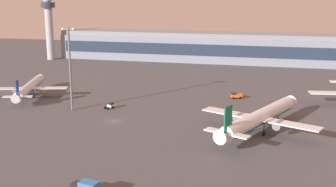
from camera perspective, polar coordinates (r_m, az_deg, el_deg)
The scene contains 8 objects.
ground_plane at distance 131.42m, azimuth -7.16°, elevation -3.66°, with size 416.00×416.00×0.00m, color #4C4C51.
terminal_building at distance 247.15m, azimuth 4.49°, elevation 6.21°, with size 165.75×22.40×16.40m.
control_tower at distance 260.08m, azimuth -15.55°, elevation 9.22°, with size 8.00×8.00×38.23m.
airplane_mid_apron at distance 121.47m, azimuth 12.09°, elevation -3.15°, with size 33.36×42.27×11.39m.
airplane_taxiway_distant at distance 167.81m, azimuth -17.98°, elevation 0.73°, with size 28.12×35.76×9.41m.
pushback_tug at distance 145.65m, azimuth -7.67°, elevation -1.57°, with size 3.01×3.56×2.05m.
baggage_tractor at distance 160.01m, azimuth 9.05°, elevation -0.24°, with size 4.54×3.11×2.25m.
apron_light_central at distance 142.96m, azimuth -12.91°, elevation 3.87°, with size 4.80×0.90×27.35m.
Camera 1 is at (47.04, -116.76, 37.76)m, focal length 45.84 mm.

